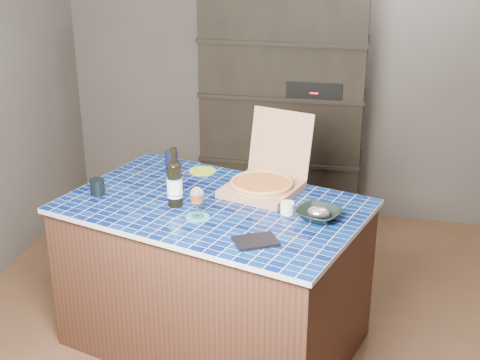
% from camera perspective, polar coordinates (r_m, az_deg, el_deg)
% --- Properties ---
extents(room, '(3.50, 3.50, 3.50)m').
position_cam_1_polar(room, '(3.55, 0.29, 4.53)').
color(room, brown).
rests_on(room, ground).
extents(shelving_unit, '(1.20, 0.41, 1.80)m').
position_cam_1_polar(shelving_unit, '(5.09, 3.70, 5.88)').
color(shelving_unit, black).
rests_on(shelving_unit, floor).
extents(kitchen_island, '(1.79, 1.41, 0.86)m').
position_cam_1_polar(kitchen_island, '(3.77, -2.19, -8.02)').
color(kitchen_island, '#46291B').
rests_on(kitchen_island, floor).
extents(pizza_box, '(0.50, 0.55, 0.41)m').
position_cam_1_polar(pizza_box, '(3.71, 2.06, -0.14)').
color(pizza_box, '#9E7151').
rests_on(pizza_box, kitchen_island).
extents(mead_bottle, '(0.09, 0.09, 0.32)m').
position_cam_1_polar(mead_bottle, '(3.52, -5.60, -0.27)').
color(mead_bottle, black).
rests_on(mead_bottle, kitchen_island).
extents(teal_trivet, '(0.12, 0.12, 0.01)m').
position_cam_1_polar(teal_trivet, '(3.42, -3.65, -3.16)').
color(teal_trivet, teal).
rests_on(teal_trivet, kitchen_island).
extents(wine_glass, '(0.07, 0.07, 0.16)m').
position_cam_1_polar(wine_glass, '(3.38, -3.69, -1.42)').
color(wine_glass, white).
rests_on(wine_glass, teal_trivet).
extents(tumbler, '(0.08, 0.08, 0.09)m').
position_cam_1_polar(tumbler, '(3.76, -12.08, -0.57)').
color(tumbler, black).
rests_on(tumbler, kitchen_island).
extents(dvd_case, '(0.24, 0.22, 0.02)m').
position_cam_1_polar(dvd_case, '(3.16, 1.33, -5.25)').
color(dvd_case, black).
rests_on(dvd_case, kitchen_island).
extents(bowl, '(0.28, 0.28, 0.05)m').
position_cam_1_polar(bowl, '(3.41, 6.71, -2.93)').
color(bowl, black).
rests_on(bowl, kitchen_island).
extents(foil_contents, '(0.11, 0.10, 0.05)m').
position_cam_1_polar(foil_contents, '(3.40, 6.72, -2.74)').
color(foil_contents, silver).
rests_on(foil_contents, bowl).
extents(white_jar, '(0.07, 0.07, 0.06)m').
position_cam_1_polar(white_jar, '(3.46, 4.07, -2.40)').
color(white_jar, white).
rests_on(white_jar, kitchen_island).
extents(navy_cup, '(0.08, 0.08, 0.12)m').
position_cam_1_polar(navy_cup, '(4.04, -5.87, 1.66)').
color(navy_cup, black).
rests_on(navy_cup, kitchen_island).
extents(green_trivet, '(0.16, 0.16, 0.01)m').
position_cam_1_polar(green_trivet, '(4.02, -3.22, 0.78)').
color(green_trivet, gold).
rests_on(green_trivet, kitchen_island).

